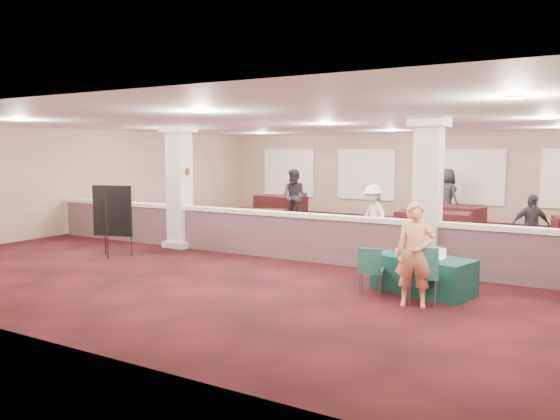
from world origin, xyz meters
The scene contains 31 objects.
ground centered at (0.00, 0.00, 0.00)m, with size 16.00×16.00×0.00m, color #3F0F15.
wall_back centered at (0.00, 8.00, 1.60)m, with size 16.00×0.04×3.20m, color gray.
wall_front centered at (0.00, -8.00, 1.60)m, with size 16.00×0.04×3.20m, color gray.
wall_left centered at (-8.00, 0.00, 1.60)m, with size 0.04×16.00×3.20m, color gray.
ceiling centered at (0.00, 0.00, 3.20)m, with size 16.00×16.00×0.02m, color silver.
partition_wall centered at (0.00, -1.50, 0.57)m, with size 15.60×0.28×1.10m.
column_left centered at (-3.50, -1.50, 1.64)m, with size 0.72×0.72×3.20m.
column_right centered at (3.00, -1.50, 1.64)m, with size 0.72×0.72×3.20m.
sconce_left centered at (-3.78, -1.50, 2.00)m, with size 0.12×0.12×0.18m.
sconce_right centered at (-3.22, -1.50, 2.00)m, with size 0.12×0.12×0.18m.
near_table centered at (3.36, -3.00, 0.32)m, with size 1.69×0.85×0.65m, color #0F3A37.
conf_chair_main centered at (3.56, -3.79, 0.58)m, with size 0.63×0.63×0.97m.
conf_chair_side centered at (2.59, -3.61, 0.50)m, with size 0.51×0.51×0.85m.
easel_board centered at (-3.95, -3.40, 1.09)m, with size 0.98×0.59×1.71m.
woman centered at (3.47, -3.92, 0.85)m, with size 0.61×0.41×1.70m, color #F39E69.
far_table_front_left centered at (-3.13, 1.66, 0.36)m, with size 1.77×0.88×0.72m, color black.
far_table_front_center centered at (2.00, 2.88, 0.41)m, with size 2.00×1.00×0.81m, color black.
far_table_back_left centered at (-4.64, 5.77, 0.40)m, with size 1.96×0.98×0.79m, color black.
far_table_back_center centered at (2.00, 5.23, 0.39)m, with size 1.91×0.95×0.77m, color black.
attendee_a centered at (-3.04, 4.00, 0.95)m, with size 0.91×0.51×1.90m, color black.
attendee_b centered at (0.85, 1.19, 0.81)m, with size 1.04×0.48×1.62m, color silver.
attendee_c centered at (4.66, 1.50, 0.76)m, with size 0.89×0.42×1.51m, color black.
attendee_d centered at (1.42, 7.00, 0.96)m, with size 0.94×0.51×1.91m, color black.
laptop_base centered at (3.60, -3.12, 0.66)m, with size 0.29×0.20×0.02m, color silver.
laptop_screen centered at (3.63, -3.02, 0.76)m, with size 0.29×0.01×0.20m, color silver.
screen_glow centered at (3.63, -3.02, 0.75)m, with size 0.27×0.00×0.17m, color silver.
knitting centered at (3.34, -3.23, 0.66)m, with size 0.36×0.27×0.03m, color #CC6120.
yarn_cream centered at (2.86, -2.95, 0.70)m, with size 0.10×0.10×0.10m, color beige.
yarn_red centered at (2.77, -2.79, 0.69)m, with size 0.09×0.09×0.09m, color maroon.
yarn_grey centered at (3.00, -2.79, 0.70)m, with size 0.09×0.09×0.09m, color #54545A.
scissors centered at (3.85, -3.40, 0.66)m, with size 0.11×0.03×0.01m, color red.
Camera 1 is at (5.92, -12.51, 2.50)m, focal length 35.00 mm.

